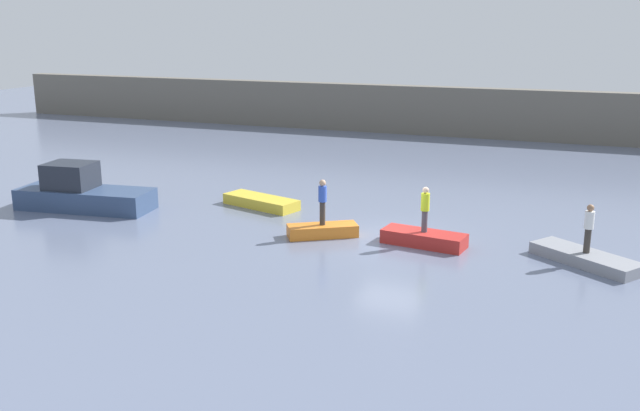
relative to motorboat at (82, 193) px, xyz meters
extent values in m
plane|color=slate|center=(14.01, 0.53, -0.72)|extent=(120.00, 120.00, 0.00)
cube|color=#666056|center=(14.01, 26.33, 1.03)|extent=(80.00, 1.20, 3.50)
cube|color=#33476B|center=(0.17, 0.02, -0.26)|extent=(6.17, 2.76, 0.92)
cube|color=#232833|center=(-0.48, -0.06, 0.76)|extent=(2.22, 1.92, 1.13)
cube|color=gold|center=(7.25, 3.14, -0.49)|extent=(3.81, 2.21, 0.46)
cube|color=orange|center=(11.41, -0.07, -0.49)|extent=(2.76, 2.22, 0.47)
cube|color=red|center=(15.32, 0.25, -0.46)|extent=(3.21, 1.52, 0.52)
cube|color=gray|center=(20.97, 0.20, -0.52)|extent=(3.86, 3.21, 0.40)
cylinder|color=#38332D|center=(11.41, -0.07, 0.21)|extent=(0.22, 0.22, 0.92)
cylinder|color=blue|center=(11.41, -0.07, 0.97)|extent=(0.32, 0.32, 0.60)
sphere|color=tan|center=(11.41, -0.07, 1.40)|extent=(0.25, 0.25, 0.25)
cylinder|color=#38332D|center=(20.97, 0.20, 0.11)|extent=(0.22, 0.22, 0.86)
cylinder|color=white|center=(20.97, 0.20, 0.84)|extent=(0.32, 0.32, 0.61)
sphere|color=#936B4C|center=(20.97, 0.20, 1.26)|extent=(0.24, 0.24, 0.24)
cylinder|color=#4C4C56|center=(15.32, 0.25, 0.20)|extent=(0.22, 0.22, 0.81)
cylinder|color=#D8F226|center=(15.32, 0.25, 0.94)|extent=(0.32, 0.32, 0.65)
sphere|color=beige|center=(15.32, 0.25, 1.38)|extent=(0.24, 0.24, 0.24)
camera|label=1|loc=(20.69, -24.52, 7.38)|focal=39.68mm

